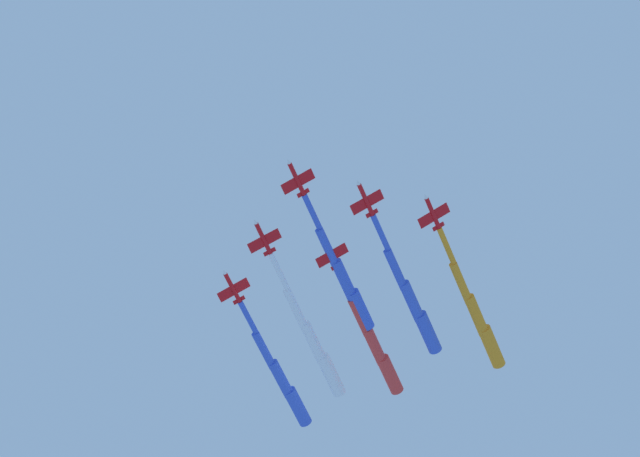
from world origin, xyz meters
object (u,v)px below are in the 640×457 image
jet_port_outer (281,378)px  jet_starboard_mid (477,315)px  jet_port_inner (412,301)px  jet_lead (344,278)px  jet_port_mid (375,345)px  jet_starboard_inner (314,342)px

jet_port_outer → jet_starboard_mid: bearing=-29.6°
jet_starboard_mid → jet_port_inner: bearing=-170.3°
jet_lead → jet_port_inner: jet_lead is taller
jet_lead → jet_port_inner: bearing=9.5°
jet_lead → jet_port_outer: 34.41m
jet_port_mid → jet_starboard_mid: 27.18m
jet_starboard_inner → jet_port_mid: bearing=-2.2°
jet_port_inner → jet_port_outer: (-29.13, 29.51, 1.72)m
jet_starboard_inner → jet_port_inner: bearing=-35.1°
jet_port_inner → jet_port_outer: jet_port_outer is taller
jet_port_inner → jet_starboard_inner: size_ratio=0.94×
jet_port_mid → jet_lead: bearing=-121.3°
jet_port_inner → jet_port_outer: bearing=134.6°
jet_starboard_mid → jet_port_outer: bearing=150.4°
jet_lead → jet_starboard_inner: (-4.74, 18.73, -1.73)m
jet_port_inner → jet_starboard_inner: bearing=144.9°
jet_starboard_mid → jet_lead: bearing=-170.4°
jet_lead → jet_port_mid: size_ratio=1.00×
jet_port_mid → jet_starboard_mid: size_ratio=0.95×
jet_port_inner → jet_port_mid: jet_port_mid is taller
jet_lead → jet_starboard_inner: bearing=104.2°
jet_starboard_inner → jet_port_outer: size_ratio=1.08×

